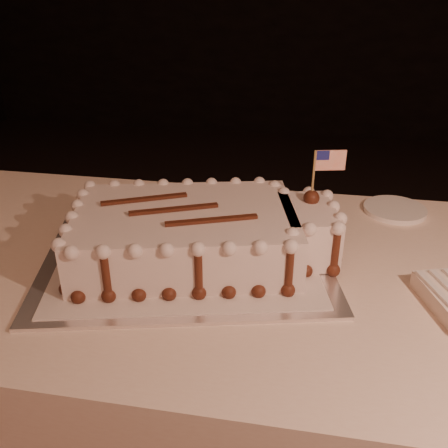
% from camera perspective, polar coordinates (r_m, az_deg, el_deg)
% --- Properties ---
extents(banquet_table, '(2.40, 0.80, 0.75)m').
position_cam_1_polar(banquet_table, '(1.27, 12.72, -19.96)').
color(banquet_table, beige).
rests_on(banquet_table, ground).
extents(cake_board, '(0.67, 0.56, 0.01)m').
position_cam_1_polar(cake_board, '(1.05, -4.31, -3.94)').
color(cake_board, silver).
rests_on(cake_board, banquet_table).
extents(doily, '(0.60, 0.51, 0.00)m').
position_cam_1_polar(doily, '(1.05, -4.32, -3.70)').
color(doily, silver).
rests_on(doily, cake_board).
extents(sheet_cake, '(0.57, 0.40, 0.22)m').
position_cam_1_polar(sheet_cake, '(1.02, -2.68, -1.08)').
color(sheet_cake, silver).
rests_on(sheet_cake, doily).
extents(side_plate, '(0.15, 0.15, 0.01)m').
position_cam_1_polar(side_plate, '(1.32, 18.94, 1.57)').
color(side_plate, white).
rests_on(side_plate, banquet_table).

